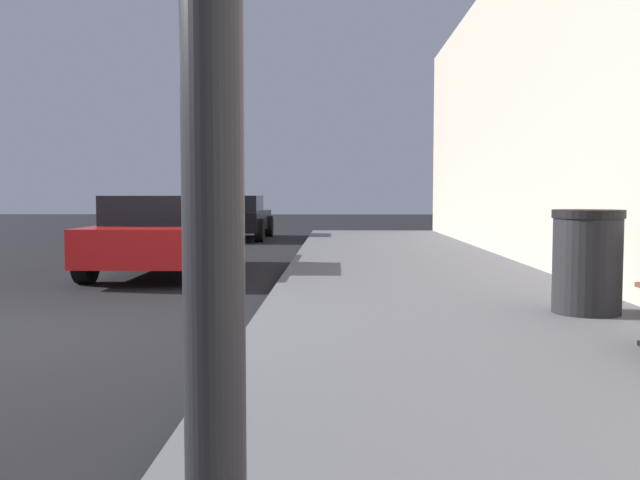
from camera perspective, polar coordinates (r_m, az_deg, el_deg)
ground_plane at (r=6.80m, az=-22.91°, el=-7.38°), size 80.00×80.00×0.00m
sidewalk at (r=6.31m, az=12.67°, el=-7.33°), size 4.00×32.00×0.15m
trash_bin at (r=7.02m, az=21.29°, el=-1.65°), size 0.67×0.67×0.99m
car_red at (r=11.42m, az=-12.58°, el=0.47°), size 1.97×4.16×1.27m
car_black at (r=20.16m, az=-7.21°, el=1.91°), size 2.04×4.06×1.43m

